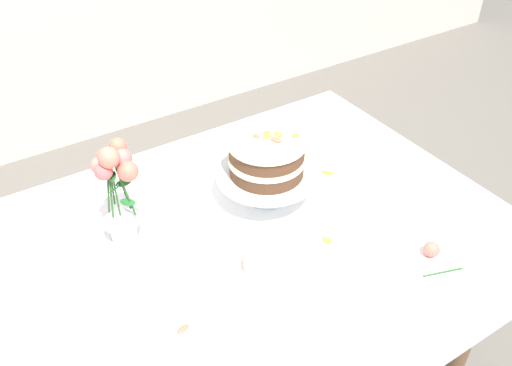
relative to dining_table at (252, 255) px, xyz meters
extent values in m
cube|color=white|center=(0.00, 0.03, 0.08)|extent=(1.40, 1.00, 0.03)
cylinder|color=brown|center=(0.60, -0.37, -0.29)|extent=(0.06, 0.06, 0.71)
cylinder|color=brown|center=(-0.60, 0.43, -0.29)|extent=(0.06, 0.06, 0.71)
cylinder|color=brown|center=(0.60, 0.43, -0.29)|extent=(0.06, 0.06, 0.71)
cube|color=white|center=(0.11, 0.10, 0.09)|extent=(0.33, 0.33, 0.00)
cylinder|color=silver|center=(0.11, 0.10, 0.10)|extent=(0.11, 0.11, 0.01)
cylinder|color=silver|center=(0.11, 0.10, 0.14)|extent=(0.03, 0.03, 0.07)
cylinder|color=silver|center=(0.11, 0.10, 0.19)|extent=(0.29, 0.29, 0.01)
cylinder|color=brown|center=(0.11, 0.10, 0.21)|extent=(0.21, 0.21, 0.04)
cylinder|color=beige|center=(0.11, 0.10, 0.24)|extent=(0.22, 0.22, 0.02)
cylinder|color=brown|center=(0.11, 0.10, 0.27)|extent=(0.21, 0.21, 0.04)
cylinder|color=beige|center=(0.11, 0.10, 0.30)|extent=(0.22, 0.22, 0.02)
ellipsoid|color=yellow|center=(0.15, 0.10, 0.31)|extent=(0.03, 0.04, 0.00)
ellipsoid|color=#E56B51|center=(0.09, 0.12, 0.31)|extent=(0.02, 0.03, 0.01)
ellipsoid|color=pink|center=(0.07, 0.05, 0.31)|extent=(0.02, 0.03, 0.00)
ellipsoid|color=orange|center=(0.18, 0.07, 0.31)|extent=(0.03, 0.03, 0.01)
ellipsoid|color=orange|center=(0.12, 0.12, 0.31)|extent=(0.03, 0.03, 0.01)
ellipsoid|color=#E56B51|center=(0.13, 0.08, 0.31)|extent=(0.03, 0.04, 0.01)
ellipsoid|color=pink|center=(0.05, 0.11, 0.31)|extent=(0.03, 0.03, 0.01)
ellipsoid|color=pink|center=(0.14, 0.16, 0.31)|extent=(0.03, 0.03, 0.01)
ellipsoid|color=pink|center=(0.11, 0.09, 0.31)|extent=(0.03, 0.03, 0.00)
ellipsoid|color=yellow|center=(0.11, 0.10, 0.31)|extent=(0.04, 0.03, 0.01)
cylinder|color=silver|center=(-0.30, 0.17, 0.12)|extent=(0.07, 0.07, 0.06)
cone|color=silver|center=(-0.30, 0.17, 0.18)|extent=(0.10, 0.10, 0.05)
cylinder|color=#2D6028|center=(-0.28, 0.17, 0.26)|extent=(0.03, 0.01, 0.16)
sphere|color=#F1736D|center=(-0.27, 0.17, 0.34)|extent=(0.05, 0.05, 0.05)
ellipsoid|color=#236B2D|center=(-0.28, 0.18, 0.26)|extent=(0.04, 0.02, 0.02)
cylinder|color=#2D6028|center=(-0.28, 0.18, 0.27)|extent=(0.03, 0.02, 0.18)
sphere|color=#E56E55|center=(-0.27, 0.19, 0.37)|extent=(0.04, 0.04, 0.04)
cylinder|color=#2D6028|center=(-0.30, 0.19, 0.26)|extent=(0.01, 0.03, 0.15)
sphere|color=#E8715E|center=(-0.30, 0.21, 0.33)|extent=(0.05, 0.05, 0.05)
cylinder|color=#2D6028|center=(-0.32, 0.18, 0.26)|extent=(0.02, 0.02, 0.15)
sphere|color=#F87E6C|center=(-0.33, 0.18, 0.33)|extent=(0.04, 0.04, 0.04)
cylinder|color=#2D6028|center=(-0.32, 0.16, 0.26)|extent=(0.02, 0.01, 0.15)
sphere|color=#E96865|center=(-0.33, 0.16, 0.33)|extent=(0.05, 0.05, 0.05)
ellipsoid|color=#236B2D|center=(-0.31, 0.16, 0.27)|extent=(0.05, 0.03, 0.02)
cylinder|color=#2D6028|center=(-0.31, 0.16, 0.28)|extent=(0.01, 0.02, 0.19)
sphere|color=#EB7A65|center=(-0.31, 0.15, 0.37)|extent=(0.05, 0.05, 0.05)
ellipsoid|color=#236B2D|center=(-0.31, 0.16, 0.31)|extent=(0.03, 0.05, 0.01)
cylinder|color=#2D6028|center=(-0.28, 0.15, 0.25)|extent=(0.03, 0.03, 0.14)
sphere|color=#F6705A|center=(-0.27, 0.13, 0.32)|extent=(0.05, 0.05, 0.05)
ellipsoid|color=#236B2D|center=(-0.29, 0.14, 0.22)|extent=(0.04, 0.05, 0.01)
cylinder|color=silver|center=(-0.07, -0.14, 0.10)|extent=(0.13, 0.13, 0.01)
cylinder|color=silver|center=(-0.07, -0.14, 0.12)|extent=(0.07, 0.07, 0.05)
torus|color=silver|center=(-0.02, -0.14, 0.13)|extent=(0.03, 0.01, 0.03)
cylinder|color=#2D6028|center=(0.33, -0.39, 0.09)|extent=(0.11, 0.04, 0.01)
sphere|color=#ED7260|center=(0.35, -0.33, 0.11)|extent=(0.04, 0.04, 0.04)
ellipsoid|color=yellow|center=(0.15, -0.14, 0.09)|extent=(0.03, 0.03, 0.00)
ellipsoid|color=orange|center=(0.35, 0.10, 0.09)|extent=(0.04, 0.05, 0.01)
ellipsoid|color=#E56B51|center=(-0.31, -0.19, 0.09)|extent=(0.04, 0.03, 0.01)
camera|label=1|loc=(-0.59, -0.94, 1.12)|focal=38.22mm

